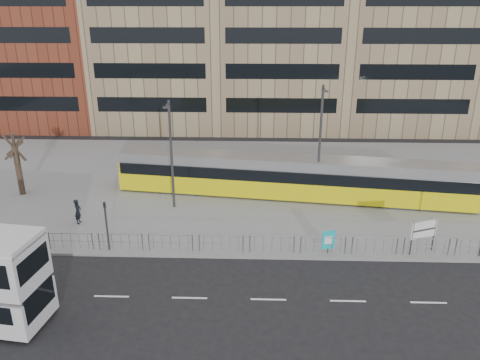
{
  "coord_description": "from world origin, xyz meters",
  "views": [
    {
      "loc": [
        1.22,
        -23.9,
        14.07
      ],
      "look_at": [
        0.23,
        6.0,
        2.62
      ],
      "focal_mm": 35.0,
      "sensor_mm": 36.0,
      "label": 1
    }
  ],
  "objects_px": {
    "station_sign": "(424,231)",
    "lamp_post_west": "(171,151)",
    "traffic_light_west": "(106,220)",
    "bare_tree": "(11,130)",
    "lamp_post_east": "(320,141)",
    "pedestrian": "(78,211)",
    "ad_panel": "(329,240)",
    "tram": "(291,177)"
  },
  "relations": [
    {
      "from": "ad_panel",
      "to": "lamp_post_east",
      "type": "bearing_deg",
      "value": 77.52
    },
    {
      "from": "tram",
      "to": "traffic_light_west",
      "type": "xyz_separation_m",
      "value": [
        -11.38,
        -8.62,
        0.41
      ]
    },
    {
      "from": "traffic_light_west",
      "to": "bare_tree",
      "type": "distance_m",
      "value": 12.89
    },
    {
      "from": "tram",
      "to": "pedestrian",
      "type": "relative_size",
      "value": 15.5
    },
    {
      "from": "lamp_post_west",
      "to": "lamp_post_east",
      "type": "distance_m",
      "value": 10.5
    },
    {
      "from": "traffic_light_west",
      "to": "station_sign",
      "type": "bearing_deg",
      "value": -17.99
    },
    {
      "from": "traffic_light_west",
      "to": "lamp_post_east",
      "type": "relative_size",
      "value": 0.36
    },
    {
      "from": "lamp_post_east",
      "to": "pedestrian",
      "type": "bearing_deg",
      "value": -165.73
    },
    {
      "from": "tram",
      "to": "pedestrian",
      "type": "xyz_separation_m",
      "value": [
        -14.46,
        -5.11,
        -0.71
      ]
    },
    {
      "from": "station_sign",
      "to": "lamp_post_east",
      "type": "relative_size",
      "value": 0.24
    },
    {
      "from": "station_sign",
      "to": "lamp_post_east",
      "type": "xyz_separation_m",
      "value": [
        -5.3,
        7.37,
        3.29
      ]
    },
    {
      "from": "station_sign",
      "to": "lamp_post_east",
      "type": "height_order",
      "value": "lamp_post_east"
    },
    {
      "from": "tram",
      "to": "bare_tree",
      "type": "relative_size",
      "value": 3.79
    },
    {
      "from": "bare_tree",
      "to": "ad_panel",
      "type": "bearing_deg",
      "value": -20.55
    },
    {
      "from": "traffic_light_west",
      "to": "lamp_post_west",
      "type": "bearing_deg",
      "value": 46.66
    },
    {
      "from": "station_sign",
      "to": "bare_tree",
      "type": "distance_m",
      "value": 29.21
    },
    {
      "from": "pedestrian",
      "to": "traffic_light_west",
      "type": "relative_size",
      "value": 0.55
    },
    {
      "from": "station_sign",
      "to": "bare_tree",
      "type": "relative_size",
      "value": 0.29
    },
    {
      "from": "tram",
      "to": "lamp_post_east",
      "type": "relative_size",
      "value": 3.07
    },
    {
      "from": "ad_panel",
      "to": "traffic_light_west",
      "type": "height_order",
      "value": "traffic_light_west"
    },
    {
      "from": "station_sign",
      "to": "traffic_light_west",
      "type": "distance_m",
      "value": 18.57
    },
    {
      "from": "lamp_post_west",
      "to": "bare_tree",
      "type": "height_order",
      "value": "lamp_post_west"
    },
    {
      "from": "traffic_light_west",
      "to": "bare_tree",
      "type": "relative_size",
      "value": 0.44
    },
    {
      "from": "station_sign",
      "to": "lamp_post_west",
      "type": "xyz_separation_m",
      "value": [
        -15.7,
        6.01,
        2.85
      ]
    },
    {
      "from": "traffic_light_west",
      "to": "lamp_post_west",
      "type": "xyz_separation_m",
      "value": [
        2.86,
        6.31,
        2.28
      ]
    },
    {
      "from": "ad_panel",
      "to": "lamp_post_west",
      "type": "height_order",
      "value": "lamp_post_west"
    },
    {
      "from": "lamp_post_west",
      "to": "traffic_light_west",
      "type": "bearing_deg",
      "value": -114.43
    },
    {
      "from": "pedestrian",
      "to": "lamp_post_east",
      "type": "xyz_separation_m",
      "value": [
        16.35,
        4.16,
        3.84
      ]
    },
    {
      "from": "pedestrian",
      "to": "lamp_post_west",
      "type": "height_order",
      "value": "lamp_post_west"
    },
    {
      "from": "station_sign",
      "to": "traffic_light_west",
      "type": "height_order",
      "value": "traffic_light_west"
    },
    {
      "from": "ad_panel",
      "to": "lamp_post_west",
      "type": "bearing_deg",
      "value": 137.63
    },
    {
      "from": "station_sign",
      "to": "lamp_post_east",
      "type": "distance_m",
      "value": 9.65
    },
    {
      "from": "traffic_light_west",
      "to": "lamp_post_east",
      "type": "xyz_separation_m",
      "value": [
        13.27,
        7.67,
        2.72
      ]
    },
    {
      "from": "pedestrian",
      "to": "traffic_light_west",
      "type": "xyz_separation_m",
      "value": [
        3.08,
        -3.51,
        1.12
      ]
    },
    {
      "from": "pedestrian",
      "to": "lamp_post_east",
      "type": "bearing_deg",
      "value": -76.77
    },
    {
      "from": "tram",
      "to": "bare_tree",
      "type": "distance_m",
      "value": 20.94
    },
    {
      "from": "pedestrian",
      "to": "ad_panel",
      "type": "bearing_deg",
      "value": -103.18
    },
    {
      "from": "station_sign",
      "to": "bare_tree",
      "type": "height_order",
      "value": "bare_tree"
    },
    {
      "from": "ad_panel",
      "to": "traffic_light_west",
      "type": "relative_size",
      "value": 0.47
    },
    {
      "from": "station_sign",
      "to": "lamp_post_west",
      "type": "distance_m",
      "value": 17.05
    },
    {
      "from": "station_sign",
      "to": "lamp_post_west",
      "type": "relative_size",
      "value": 0.26
    },
    {
      "from": "pedestrian",
      "to": "station_sign",
      "type": "bearing_deg",
      "value": -99.48
    }
  ]
}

